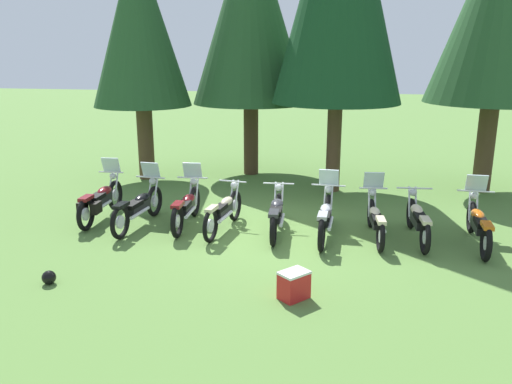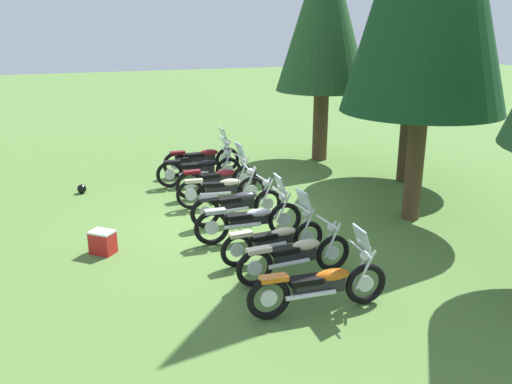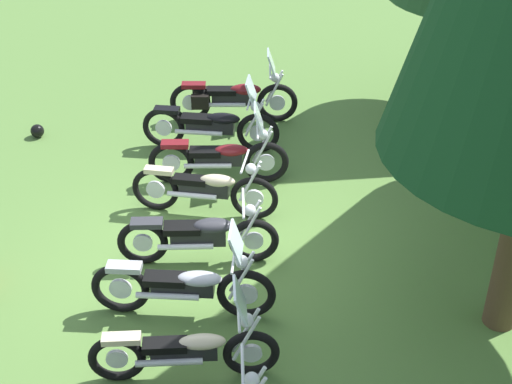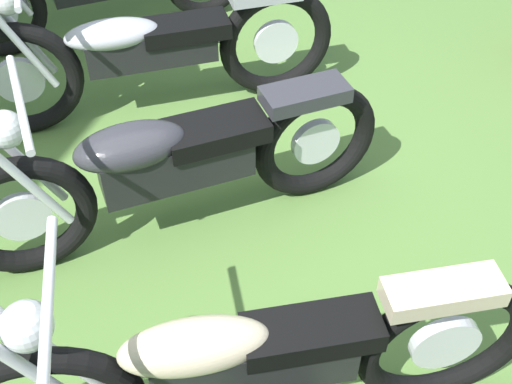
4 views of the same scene
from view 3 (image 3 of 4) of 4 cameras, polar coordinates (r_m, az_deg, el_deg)
ground_plane at (r=10.75m, az=-4.29°, el=-5.21°), size 80.00×80.00×0.00m
motorcycle_0 at (r=14.09m, az=-1.80°, el=7.17°), size 0.64×2.39×1.39m
motorcycle_1 at (r=13.15m, az=-3.35°, el=5.08°), size 0.75×2.43×1.39m
motorcycle_2 at (r=12.19m, az=-2.74°, el=2.63°), size 0.74×2.29×1.38m
motorcycle_3 at (r=11.43m, az=-3.85°, el=0.23°), size 0.67×2.27×1.02m
motorcycle_4 at (r=10.45m, az=-4.33°, el=-3.34°), size 0.71×2.26×1.01m
motorcycle_5 at (r=9.61m, az=-5.41°, el=-7.09°), size 0.76×2.37×1.39m
motorcycle_6 at (r=8.83m, az=-5.25°, el=-11.81°), size 0.63×2.21×1.34m
dropped_helmet at (r=14.26m, az=-16.25°, el=4.47°), size 0.25×0.25×0.25m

